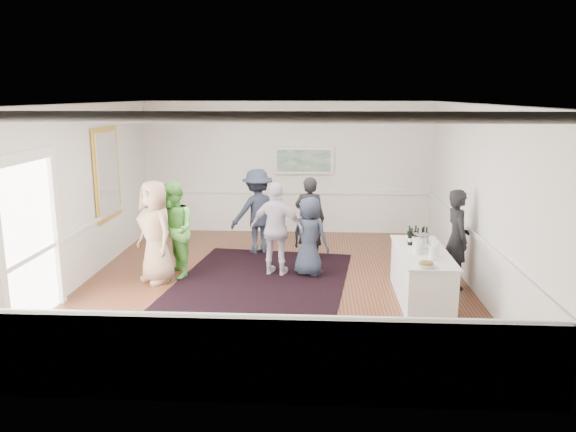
# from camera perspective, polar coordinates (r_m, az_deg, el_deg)

# --- Properties ---
(floor) EXTENTS (8.00, 8.00, 0.00)m
(floor) POSITION_cam_1_polar(r_m,az_deg,el_deg) (10.19, -1.35, -6.93)
(floor) COLOR brown
(floor) RESTS_ON ground
(ceiling) EXTENTS (7.00, 8.00, 0.02)m
(ceiling) POSITION_cam_1_polar(r_m,az_deg,el_deg) (9.63, -1.45, 11.36)
(ceiling) COLOR white
(ceiling) RESTS_ON wall_back
(wall_left) EXTENTS (0.02, 8.00, 3.20)m
(wall_left) POSITION_cam_1_polar(r_m,az_deg,el_deg) (10.65, -20.54, 2.02)
(wall_left) COLOR white
(wall_left) RESTS_ON floor
(wall_right) EXTENTS (0.02, 8.00, 3.20)m
(wall_right) POSITION_cam_1_polar(r_m,az_deg,el_deg) (10.13, 18.77, 1.65)
(wall_right) COLOR white
(wall_right) RESTS_ON floor
(wall_back) EXTENTS (7.00, 0.02, 3.20)m
(wall_back) POSITION_cam_1_polar(r_m,az_deg,el_deg) (13.73, -0.07, 4.94)
(wall_back) COLOR white
(wall_back) RESTS_ON floor
(wall_front) EXTENTS (7.00, 0.02, 3.20)m
(wall_front) POSITION_cam_1_polar(r_m,az_deg,el_deg) (5.91, -4.48, -5.01)
(wall_front) COLOR white
(wall_front) RESTS_ON floor
(wainscoting) EXTENTS (7.00, 8.00, 1.00)m
(wainscoting) POSITION_cam_1_polar(r_m,az_deg,el_deg) (10.04, -1.36, -4.24)
(wainscoting) COLOR white
(wainscoting) RESTS_ON floor
(mirror) EXTENTS (0.05, 1.25, 1.85)m
(mirror) POSITION_cam_1_polar(r_m,az_deg,el_deg) (11.79, -17.89, 4.11)
(mirror) COLOR gold
(mirror) RESTS_ON wall_left
(doorway) EXTENTS (0.10, 1.78, 2.56)m
(doorway) POSITION_cam_1_polar(r_m,az_deg,el_deg) (8.98, -24.91, -1.33)
(doorway) COLOR white
(doorway) RESTS_ON wall_left
(landscape_painting) EXTENTS (1.44, 0.06, 0.66)m
(landscape_painting) POSITION_cam_1_polar(r_m,az_deg,el_deg) (13.64, 1.61, 5.65)
(landscape_painting) COLOR white
(landscape_painting) RESTS_ON wall_back
(area_rug) EXTENTS (3.46, 4.28, 0.02)m
(area_rug) POSITION_cam_1_polar(r_m,az_deg,el_deg) (10.35, -2.70, -6.59)
(area_rug) COLOR black
(area_rug) RESTS_ON floor
(serving_table) EXTENTS (0.80, 2.09, 0.85)m
(serving_table) POSITION_cam_1_polar(r_m,az_deg,el_deg) (9.56, 13.39, -5.89)
(serving_table) COLOR silver
(serving_table) RESTS_ON floor
(bartender) EXTENTS (0.48, 0.68, 1.75)m
(bartender) POSITION_cam_1_polar(r_m,az_deg,el_deg) (10.26, 16.79, -2.23)
(bartender) COLOR black
(bartender) RESTS_ON floor
(guest_tan) EXTENTS (1.07, 1.06, 1.87)m
(guest_tan) POSITION_cam_1_polar(r_m,az_deg,el_deg) (10.36, -13.33, -1.56)
(guest_tan) COLOR tan
(guest_tan) RESTS_ON floor
(guest_green) EXTENTS (1.05, 1.10, 1.79)m
(guest_green) POSITION_cam_1_polar(r_m,az_deg,el_deg) (10.56, -11.54, -1.42)
(guest_green) COLOR #68D053
(guest_green) RESTS_ON floor
(guest_lilac) EXTENTS (1.11, 0.66, 1.77)m
(guest_lilac) POSITION_cam_1_polar(r_m,az_deg,el_deg) (10.48, -1.14, -1.35)
(guest_lilac) COLOR #C0B2C7
(guest_lilac) RESTS_ON floor
(guest_dark_a) EXTENTS (1.35, 1.16, 1.82)m
(guest_dark_a) POSITION_cam_1_polar(r_m,az_deg,el_deg) (11.94, -3.11, 0.45)
(guest_dark_a) COLOR #222939
(guest_dark_a) RESTS_ON floor
(guest_dark_b) EXTENTS (0.70, 0.54, 1.72)m
(guest_dark_b) POSITION_cam_1_polar(r_m,az_deg,el_deg) (11.53, 2.22, -0.22)
(guest_dark_b) COLOR black
(guest_dark_b) RESTS_ON floor
(guest_navy) EXTENTS (0.87, 0.77, 1.50)m
(guest_navy) POSITION_cam_1_polar(r_m,az_deg,el_deg) (10.49, 2.21, -2.10)
(guest_navy) COLOR #222939
(guest_navy) RESTS_ON floor
(wine_bottles) EXTENTS (0.37, 0.28, 0.31)m
(wine_bottles) POSITION_cam_1_polar(r_m,az_deg,el_deg) (9.83, 12.98, -1.89)
(wine_bottles) COLOR black
(wine_bottles) RESTS_ON serving_table
(juice_pitchers) EXTENTS (0.38, 0.58, 0.24)m
(juice_pitchers) POSITION_cam_1_polar(r_m,az_deg,el_deg) (9.16, 13.78, -3.18)
(juice_pitchers) COLOR #8DC245
(juice_pitchers) RESTS_ON serving_table
(ice_bucket) EXTENTS (0.26, 0.26, 0.25)m
(ice_bucket) POSITION_cam_1_polar(r_m,az_deg,el_deg) (9.56, 13.38, -2.54)
(ice_bucket) COLOR silver
(ice_bucket) RESTS_ON serving_table
(nut_bowl) EXTENTS (0.28, 0.28, 0.08)m
(nut_bowl) POSITION_cam_1_polar(r_m,az_deg,el_deg) (8.59, 13.89, -4.80)
(nut_bowl) COLOR white
(nut_bowl) RESTS_ON serving_table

